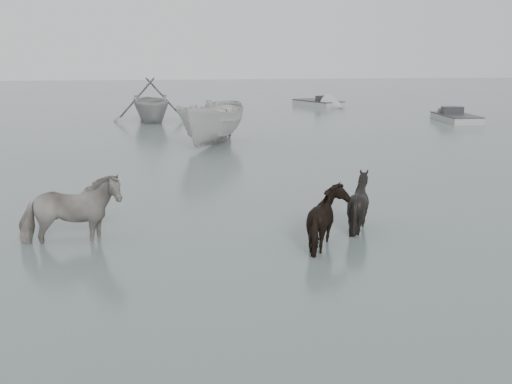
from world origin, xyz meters
TOP-DOWN VIEW (x-y plane):
  - ground at (0.00, 0.00)m, footprint 140.00×140.00m
  - pony_pinto at (-3.72, 0.91)m, footprint 2.16×1.21m
  - pony_dark at (1.46, -0.03)m, footprint 1.24×1.43m
  - pony_black at (2.42, 1.23)m, footprint 1.67×1.60m
  - rowboat_trail at (-2.63, 23.14)m, footprint 4.66×5.23m
  - boat_small at (0.08, 14.00)m, footprint 3.88×5.41m
  - skiff_port at (13.73, 20.84)m, footprint 1.83×5.03m
  - skiff_mid at (8.49, 31.19)m, footprint 3.71×5.40m

SIDE VIEW (x-z plane):
  - ground at x=0.00m, z-range 0.00..0.00m
  - skiff_port at x=13.73m, z-range 0.00..0.75m
  - skiff_mid at x=8.49m, z-range 0.00..0.75m
  - pony_dark at x=1.46m, z-range 0.00..1.40m
  - pony_black at x=2.42m, z-range 0.00..1.44m
  - pony_pinto at x=-3.72m, z-range 0.00..1.73m
  - boat_small at x=0.08m, z-range 0.00..1.96m
  - rowboat_trail at x=-2.63m, z-range 0.00..2.51m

